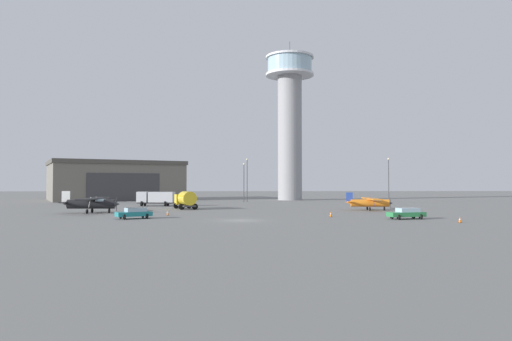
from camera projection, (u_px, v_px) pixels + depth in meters
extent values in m
plane|color=slate|center=(240.00, 220.00, 55.01)|extent=(400.00, 400.00, 0.00)
cylinder|color=gray|center=(290.00, 138.00, 121.79)|extent=(6.31, 6.31, 32.69)
cylinder|color=silver|center=(290.00, 75.00, 122.25)|extent=(12.61, 12.61, 0.60)
cylinder|color=#99B7C6|center=(290.00, 66.00, 122.31)|extent=(11.60, 11.60, 4.04)
cylinder|color=silver|center=(290.00, 58.00, 122.37)|extent=(12.61, 12.61, 0.50)
cylinder|color=#38383D|center=(290.00, 49.00, 122.43)|extent=(0.16, 0.16, 4.00)
cube|color=#6B665B|center=(115.00, 183.00, 123.55)|extent=(38.96, 34.97, 9.15)
cube|color=#4A4740|center=(115.00, 164.00, 123.69)|extent=(39.75, 35.77, 1.00)
cube|color=#38383A|center=(124.00, 187.00, 113.03)|extent=(15.94, 7.68, 6.86)
cylinder|color=black|center=(91.00, 204.00, 68.32)|extent=(6.85, 1.39, 1.36)
cone|color=#38383D|center=(117.00, 204.00, 68.48)|extent=(0.99, 0.96, 0.95)
cube|color=#38383D|center=(117.00, 204.00, 68.48)|extent=(0.07, 0.11, 2.08)
cube|color=black|center=(94.00, 199.00, 68.36)|extent=(1.69, 10.97, 0.22)
cylinder|color=white|center=(90.00, 202.00, 66.59)|extent=(0.09, 1.08, 1.49)
cylinder|color=white|center=(97.00, 201.00, 70.10)|extent=(0.09, 1.08, 1.49)
cube|color=#99B7C6|center=(100.00, 202.00, 68.39)|extent=(1.21, 1.09, 0.77)
cone|color=black|center=(66.00, 203.00, 68.17)|extent=(1.54, 1.03, 1.02)
cube|color=white|center=(66.00, 197.00, 68.19)|extent=(1.21, 0.14, 1.86)
cube|color=black|center=(66.00, 202.00, 68.17)|extent=(1.00, 3.29, 0.11)
cylinder|color=black|center=(109.00, 211.00, 68.41)|extent=(0.18, 0.66, 0.66)
cylinder|color=black|center=(87.00, 211.00, 67.08)|extent=(0.18, 0.66, 0.66)
cylinder|color=black|center=(92.00, 210.00, 69.49)|extent=(0.18, 0.66, 0.66)
cylinder|color=orange|center=(370.00, 203.00, 75.30)|extent=(6.18, 1.68, 1.21)
cone|color=#38383D|center=(390.00, 203.00, 75.17)|extent=(0.94, 0.91, 0.85)
cube|color=#38383D|center=(390.00, 203.00, 75.17)|extent=(0.07, 0.10, 1.86)
cube|color=orange|center=(372.00, 199.00, 75.31)|extent=(2.22, 9.86, 0.20)
cylinder|color=#2847A8|center=(374.00, 202.00, 73.73)|extent=(0.15, 0.96, 1.33)
cylinder|color=#2847A8|center=(370.00, 201.00, 76.86)|extent=(0.15, 0.96, 1.33)
cube|color=#99B7C6|center=(377.00, 201.00, 75.26)|extent=(1.15, 1.05, 0.68)
cone|color=orange|center=(349.00, 202.00, 75.43)|extent=(1.44, 1.01, 0.91)
cube|color=#2847A8|center=(349.00, 198.00, 75.45)|extent=(1.08, 0.20, 1.66)
cube|color=orange|center=(349.00, 202.00, 75.44)|extent=(1.10, 2.99, 0.10)
cylinder|color=black|center=(384.00, 209.00, 75.18)|extent=(0.21, 0.60, 0.59)
cylinder|color=black|center=(370.00, 209.00, 74.21)|extent=(0.21, 0.60, 0.59)
cylinder|color=black|center=(367.00, 208.00, 76.36)|extent=(0.21, 0.60, 0.59)
cube|color=#38383D|center=(186.00, 205.00, 79.12)|extent=(4.08, 6.82, 0.24)
cube|color=gold|center=(183.00, 199.00, 81.33)|extent=(2.98, 2.56, 1.73)
cube|color=#99B7C6|center=(182.00, 197.00, 82.13)|extent=(2.04, 0.79, 0.87)
cylinder|color=gold|center=(187.00, 198.00, 78.17)|extent=(3.64, 4.91, 2.30)
cylinder|color=black|center=(176.00, 206.00, 80.82)|extent=(1.03, 0.59, 1.00)
cylinder|color=black|center=(189.00, 205.00, 81.66)|extent=(1.03, 0.59, 1.00)
cylinder|color=black|center=(182.00, 207.00, 76.88)|extent=(1.03, 0.59, 1.00)
cylinder|color=black|center=(195.00, 207.00, 77.72)|extent=(1.03, 0.59, 1.00)
cube|color=#38383D|center=(156.00, 203.00, 89.36)|extent=(7.20, 2.56, 0.24)
cube|color=#B7BABF|center=(143.00, 197.00, 89.58)|extent=(2.21, 2.43, 2.04)
cube|color=#99B7C6|center=(138.00, 195.00, 89.66)|extent=(0.29, 1.89, 1.02)
cube|color=#B7BABF|center=(162.00, 197.00, 89.31)|extent=(4.99, 2.74, 2.00)
cylinder|color=black|center=(142.00, 204.00, 88.54)|extent=(0.38, 1.02, 1.00)
cylinder|color=black|center=(145.00, 203.00, 90.54)|extent=(0.38, 1.02, 1.00)
cylinder|color=black|center=(165.00, 204.00, 88.20)|extent=(0.38, 1.02, 1.00)
cylinder|color=black|center=(168.00, 203.00, 90.20)|extent=(0.38, 1.02, 1.00)
cube|color=#287A42|center=(406.00, 214.00, 57.01)|extent=(4.77, 2.57, 0.55)
cube|color=#99B7C6|center=(408.00, 210.00, 57.08)|extent=(2.79, 2.02, 0.50)
cylinder|color=black|center=(399.00, 217.00, 55.89)|extent=(0.30, 0.66, 0.64)
cylinder|color=black|center=(392.00, 216.00, 57.44)|extent=(0.30, 0.66, 0.64)
cylinder|color=black|center=(421.00, 217.00, 56.57)|extent=(0.30, 0.66, 0.64)
cylinder|color=black|center=(413.00, 216.00, 58.12)|extent=(0.30, 0.66, 0.64)
cube|color=teal|center=(134.00, 214.00, 57.66)|extent=(4.62, 3.68, 0.55)
cube|color=#99B7C6|center=(136.00, 210.00, 57.79)|extent=(2.89, 2.60, 0.50)
cylinder|color=black|center=(124.00, 217.00, 56.20)|extent=(0.47, 0.64, 0.64)
cylinder|color=black|center=(121.00, 216.00, 57.64)|extent=(0.47, 0.64, 0.64)
cylinder|color=black|center=(147.00, 216.00, 57.67)|extent=(0.47, 0.64, 0.64)
cylinder|color=black|center=(143.00, 215.00, 59.11)|extent=(0.47, 0.64, 0.64)
cylinder|color=#38383D|center=(247.00, 181.00, 109.79)|extent=(0.18, 0.18, 9.84)
sphere|color=#F9E5B2|center=(247.00, 159.00, 109.93)|extent=(0.44, 0.44, 0.44)
cylinder|color=#38383D|center=(389.00, 181.00, 104.54)|extent=(0.18, 0.18, 9.69)
sphere|color=#F9E5B2|center=(388.00, 159.00, 104.68)|extent=(0.44, 0.44, 0.44)
cylinder|color=#38383D|center=(244.00, 184.00, 107.63)|extent=(0.18, 0.18, 8.66)
sphere|color=#F9E5B2|center=(244.00, 164.00, 107.76)|extent=(0.44, 0.44, 0.44)
cube|color=black|center=(168.00, 215.00, 63.74)|extent=(0.36, 0.36, 0.04)
cone|color=orange|center=(168.00, 213.00, 63.75)|extent=(0.30, 0.30, 0.67)
cylinder|color=white|center=(168.00, 212.00, 63.75)|extent=(0.21, 0.21, 0.08)
cube|color=black|center=(460.00, 223.00, 51.76)|extent=(0.36, 0.36, 0.04)
cone|color=orange|center=(460.00, 220.00, 51.77)|extent=(0.30, 0.30, 0.62)
cylinder|color=white|center=(460.00, 219.00, 51.77)|extent=(0.21, 0.21, 0.08)
cube|color=black|center=(331.00, 217.00, 60.72)|extent=(0.36, 0.36, 0.04)
cone|color=orange|center=(331.00, 214.00, 60.73)|extent=(0.30, 0.30, 0.69)
cylinder|color=white|center=(331.00, 214.00, 60.73)|extent=(0.21, 0.21, 0.08)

